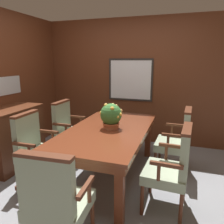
% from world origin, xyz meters
% --- Properties ---
extents(ground_plane, '(14.00, 14.00, 0.00)m').
position_xyz_m(ground_plane, '(0.00, 0.00, 0.00)').
color(ground_plane, gray).
extents(wall_back, '(7.20, 0.08, 2.45)m').
position_xyz_m(wall_back, '(0.00, 1.88, 1.23)').
color(wall_back, '#5B2D19').
rests_on(wall_back, ground_plane).
extents(dining_table, '(1.05, 1.95, 0.73)m').
position_xyz_m(dining_table, '(0.15, 0.27, 0.64)').
color(dining_table, maroon).
rests_on(dining_table, ground_plane).
extents(chair_right_near, '(0.49, 0.57, 0.98)m').
position_xyz_m(chair_right_near, '(1.05, -0.18, 0.53)').
color(chair_right_near, '#562B19').
rests_on(chair_right_near, ground_plane).
extents(chair_left_far, '(0.47, 0.56, 0.98)m').
position_xyz_m(chair_left_far, '(-0.73, 0.70, 0.53)').
color(chair_left_far, '#562B19').
rests_on(chair_left_far, ground_plane).
extents(chair_right_far, '(0.49, 0.57, 0.98)m').
position_xyz_m(chair_right_far, '(1.06, 0.73, 0.53)').
color(chair_right_far, '#562B19').
rests_on(chair_right_far, ground_plane).
extents(chair_head_near, '(0.58, 0.50, 0.98)m').
position_xyz_m(chair_head_near, '(0.15, -1.09, 0.53)').
color(chair_head_near, '#562B19').
rests_on(chair_head_near, ground_plane).
extents(chair_left_near, '(0.48, 0.56, 0.98)m').
position_xyz_m(chair_left_near, '(-0.73, -0.18, 0.53)').
color(chair_left_near, '#562B19').
rests_on(chair_left_near, ground_plane).
extents(potted_plant, '(0.31, 0.30, 0.35)m').
position_xyz_m(potted_plant, '(0.18, 0.29, 0.91)').
color(potted_plant, '#B2603D').
rests_on(potted_plant, dining_table).
extents(sideboard_cabinet, '(0.54, 1.00, 0.93)m').
position_xyz_m(sideboard_cabinet, '(-1.43, 0.15, 0.46)').
color(sideboard_cabinet, '#512816').
rests_on(sideboard_cabinet, ground_plane).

